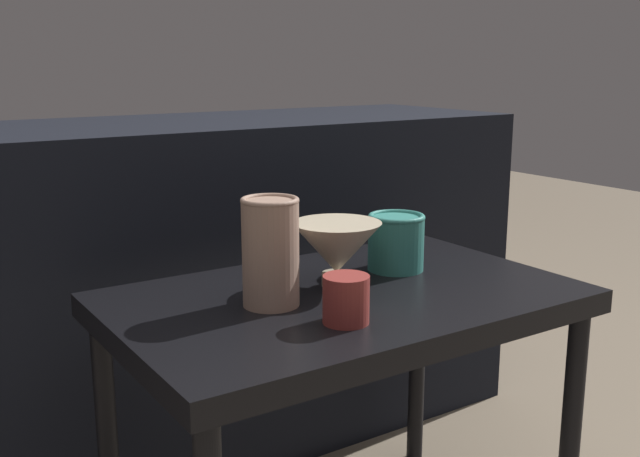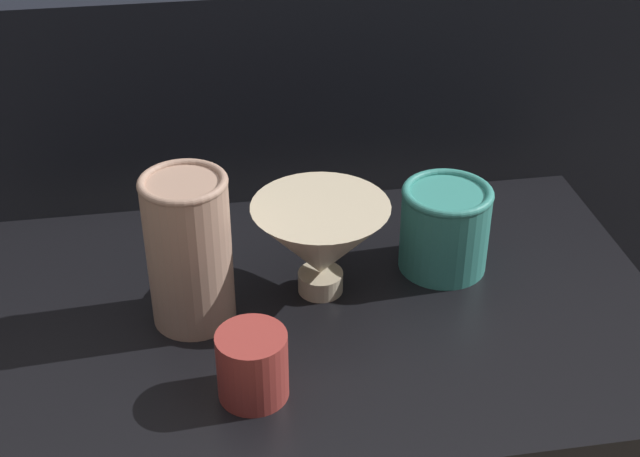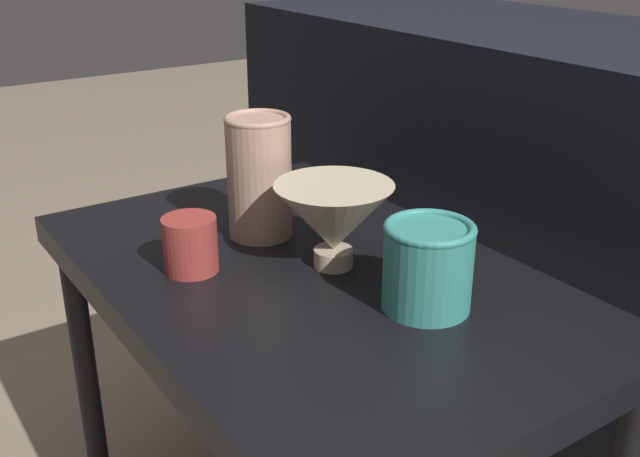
{
  "view_description": "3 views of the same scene",
  "coord_description": "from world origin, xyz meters",
  "views": [
    {
      "loc": [
        -0.7,
        -0.99,
        0.91
      ],
      "look_at": [
        -0.01,
        0.06,
        0.62
      ],
      "focal_mm": 42.0,
      "sensor_mm": 36.0,
      "label": 1
    },
    {
      "loc": [
        -0.13,
        -0.78,
        1.14
      ],
      "look_at": [
        0.01,
        0.02,
        0.62
      ],
      "focal_mm": 50.0,
      "sensor_mm": 36.0,
      "label": 2
    },
    {
      "loc": [
        0.73,
        -0.48,
        0.95
      ],
      "look_at": [
        -0.01,
        0.03,
        0.57
      ],
      "focal_mm": 42.0,
      "sensor_mm": 36.0,
      "label": 3
    }
  ],
  "objects": [
    {
      "name": "couch_backdrop",
      "position": [
        0.0,
        0.59,
        0.39
      ],
      "size": [
        1.53,
        0.5,
        0.77
      ],
      "color": "black",
      "rests_on": "ground_plane"
    },
    {
      "name": "vase_textured_left",
      "position": [
        -0.14,
        0.01,
        0.61
      ],
      "size": [
        0.09,
        0.09,
        0.18
      ],
      "color": "tan",
      "rests_on": "table"
    },
    {
      "name": "cup",
      "position": [
        -0.08,
        -0.13,
        0.56
      ],
      "size": [
        0.07,
        0.07,
        0.07
      ],
      "color": "maroon",
      "rests_on": "table"
    },
    {
      "name": "vase_colorful_right",
      "position": [
        0.16,
        0.06,
        0.58
      ],
      "size": [
        0.11,
        0.11,
        0.11
      ],
      "color": "teal",
      "rests_on": "table"
    },
    {
      "name": "table",
      "position": [
        0.0,
        0.0,
        0.47
      ],
      "size": [
        0.78,
        0.49,
        0.52
      ],
      "color": "black",
      "rests_on": "ground_plane"
    },
    {
      "name": "bowl",
      "position": [
        0.01,
        0.03,
        0.59
      ],
      "size": [
        0.15,
        0.15,
        0.11
      ],
      "color": "#C1B293",
      "rests_on": "table"
    }
  ]
}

